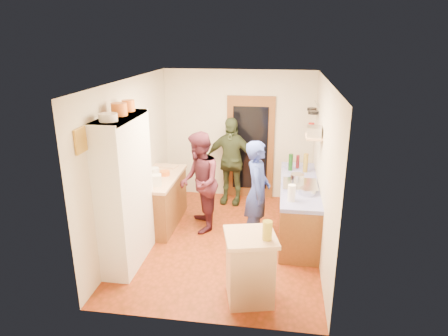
% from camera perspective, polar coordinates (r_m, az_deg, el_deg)
% --- Properties ---
extents(floor, '(3.00, 4.00, 0.02)m').
position_cam_1_polar(floor, '(6.71, -0.02, -10.37)').
color(floor, '#933316').
rests_on(floor, ground).
extents(ceiling, '(3.00, 4.00, 0.02)m').
position_cam_1_polar(ceiling, '(5.91, -0.03, 12.47)').
color(ceiling, silver).
rests_on(ceiling, ground).
extents(wall_back, '(3.00, 0.02, 2.60)m').
position_cam_1_polar(wall_back, '(8.10, 2.07, 4.73)').
color(wall_back, beige).
rests_on(wall_back, ground).
extents(wall_front, '(3.00, 0.02, 2.60)m').
position_cam_1_polar(wall_front, '(4.35, -3.95, -7.92)').
color(wall_front, beige).
rests_on(wall_front, ground).
extents(wall_left, '(0.02, 4.00, 2.60)m').
position_cam_1_polar(wall_left, '(6.57, -13.17, 0.91)').
color(wall_left, beige).
rests_on(wall_left, ground).
extents(wall_right, '(0.02, 4.00, 2.60)m').
position_cam_1_polar(wall_right, '(6.16, 14.01, -0.34)').
color(wall_right, beige).
rests_on(wall_right, ground).
extents(door_frame, '(0.95, 0.06, 2.10)m').
position_cam_1_polar(door_frame, '(8.10, 3.78, 2.87)').
color(door_frame, brown).
rests_on(door_frame, ground).
extents(door_glass, '(0.70, 0.02, 1.70)m').
position_cam_1_polar(door_glass, '(8.07, 3.76, 2.81)').
color(door_glass, black).
rests_on(door_glass, door_frame).
extents(hutch_body, '(0.40, 1.20, 2.20)m').
position_cam_1_polar(hutch_body, '(5.86, -13.90, -3.40)').
color(hutch_body, white).
rests_on(hutch_body, ground).
extents(hutch_top_shelf, '(0.40, 1.14, 0.04)m').
position_cam_1_polar(hutch_top_shelf, '(5.56, -14.76, 6.99)').
color(hutch_top_shelf, white).
rests_on(hutch_top_shelf, hutch_body).
extents(plate_stack, '(0.23, 0.23, 0.10)m').
position_cam_1_polar(plate_stack, '(5.25, -16.22, 6.97)').
color(plate_stack, white).
rests_on(plate_stack, hutch_top_shelf).
extents(orange_pot_a, '(0.21, 0.21, 0.17)m').
position_cam_1_polar(orange_pot_a, '(5.57, -14.73, 8.11)').
color(orange_pot_a, orange).
rests_on(orange_pot_a, hutch_top_shelf).
extents(orange_pot_b, '(0.18, 0.18, 0.16)m').
position_cam_1_polar(orange_pot_b, '(5.87, -13.50, 8.66)').
color(orange_pot_b, orange).
rests_on(orange_pot_b, hutch_top_shelf).
extents(left_counter_base, '(0.60, 1.40, 0.85)m').
position_cam_1_polar(left_counter_base, '(7.17, -9.05, -4.78)').
color(left_counter_base, brown).
rests_on(left_counter_base, ground).
extents(left_counter_top, '(0.64, 1.44, 0.05)m').
position_cam_1_polar(left_counter_top, '(7.00, -9.24, -1.40)').
color(left_counter_top, '#D8AA81').
rests_on(left_counter_top, left_counter_base).
extents(toaster, '(0.27, 0.22, 0.18)m').
position_cam_1_polar(toaster, '(6.57, -9.96, -1.73)').
color(toaster, white).
rests_on(toaster, left_counter_top).
extents(kettle, '(0.22, 0.22, 0.19)m').
position_cam_1_polar(kettle, '(6.87, -9.97, -0.75)').
color(kettle, white).
rests_on(kettle, left_counter_top).
extents(orange_bowl, '(0.18, 0.18, 0.08)m').
position_cam_1_polar(orange_bowl, '(7.03, -8.46, -0.73)').
color(orange_bowl, orange).
rests_on(orange_bowl, left_counter_top).
extents(chopping_board, '(0.34, 0.28, 0.02)m').
position_cam_1_polar(chopping_board, '(7.46, -7.90, 0.24)').
color(chopping_board, '#D8AA81').
rests_on(chopping_board, left_counter_top).
extents(right_counter_base, '(0.60, 2.20, 0.84)m').
position_cam_1_polar(right_counter_base, '(6.92, 10.53, -5.80)').
color(right_counter_base, brown).
rests_on(right_counter_base, ground).
extents(right_counter_top, '(0.62, 2.22, 0.06)m').
position_cam_1_polar(right_counter_top, '(6.75, 10.75, -2.31)').
color(right_counter_top, '#1F1FAB').
rests_on(right_counter_top, right_counter_base).
extents(hob, '(0.55, 0.58, 0.04)m').
position_cam_1_polar(hob, '(6.60, 10.81, -2.35)').
color(hob, silver).
rests_on(hob, right_counter_top).
extents(pot_on_hob, '(0.22, 0.22, 0.14)m').
position_cam_1_polar(pot_on_hob, '(6.60, 10.42, -1.45)').
color(pot_on_hob, silver).
rests_on(pot_on_hob, hob).
extents(bottle_a, '(0.09, 0.09, 0.31)m').
position_cam_1_polar(bottle_a, '(7.27, 9.50, 0.83)').
color(bottle_a, '#143F14').
rests_on(bottle_a, right_counter_top).
extents(bottle_b, '(0.07, 0.07, 0.25)m').
position_cam_1_polar(bottle_b, '(7.42, 10.48, 0.90)').
color(bottle_b, '#591419').
rests_on(bottle_b, right_counter_top).
extents(bottle_c, '(0.11, 0.11, 0.34)m').
position_cam_1_polar(bottle_c, '(7.22, 11.57, 0.71)').
color(bottle_c, olive).
rests_on(bottle_c, right_counter_top).
extents(paper_towel, '(0.14, 0.14, 0.25)m').
position_cam_1_polar(paper_towel, '(5.95, 9.63, -3.53)').
color(paper_towel, white).
rests_on(paper_towel, right_counter_top).
extents(mixing_bowl, '(0.29, 0.29, 0.10)m').
position_cam_1_polar(mixing_bowl, '(6.27, 11.85, -3.27)').
color(mixing_bowl, silver).
rests_on(mixing_bowl, right_counter_top).
extents(island_base, '(0.67, 0.67, 0.86)m').
position_cam_1_polar(island_base, '(5.19, 3.70, -14.22)').
color(island_base, '#D8AA81').
rests_on(island_base, ground).
extents(island_top, '(0.75, 0.75, 0.05)m').
position_cam_1_polar(island_top, '(4.96, 3.81, -9.80)').
color(island_top, '#D8AA81').
rests_on(island_top, island_base).
extents(cutting_board, '(0.41, 0.36, 0.02)m').
position_cam_1_polar(cutting_board, '(4.99, 3.14, -9.46)').
color(cutting_board, white).
rests_on(cutting_board, island_top).
extents(oil_jar, '(0.14, 0.14, 0.24)m').
position_cam_1_polar(oil_jar, '(4.82, 6.21, -8.84)').
color(oil_jar, '#AD9E2D').
rests_on(oil_jar, island_top).
extents(pan_rail, '(0.02, 0.65, 0.02)m').
position_cam_1_polar(pan_rail, '(7.45, 13.07, 8.93)').
color(pan_rail, silver).
rests_on(pan_rail, wall_right).
extents(pan_hang_a, '(0.18, 0.18, 0.05)m').
position_cam_1_polar(pan_hang_a, '(7.30, 12.62, 7.73)').
color(pan_hang_a, black).
rests_on(pan_hang_a, pan_rail).
extents(pan_hang_b, '(0.16, 0.16, 0.05)m').
position_cam_1_polar(pan_hang_b, '(7.50, 12.51, 7.86)').
color(pan_hang_b, black).
rests_on(pan_hang_b, pan_rail).
extents(pan_hang_c, '(0.17, 0.17, 0.05)m').
position_cam_1_polar(pan_hang_c, '(7.69, 12.43, 8.21)').
color(pan_hang_c, black).
rests_on(pan_hang_c, pan_rail).
extents(wall_shelf, '(0.26, 0.42, 0.03)m').
position_cam_1_polar(wall_shelf, '(6.47, 12.71, 4.35)').
color(wall_shelf, '#D8AA81').
rests_on(wall_shelf, wall_right).
extents(radio, '(0.24, 0.31, 0.15)m').
position_cam_1_polar(radio, '(6.45, 12.77, 5.13)').
color(radio, silver).
rests_on(radio, wall_shelf).
extents(ext_bracket, '(0.06, 0.10, 0.04)m').
position_cam_1_polar(ext_bracket, '(7.74, 12.73, 4.77)').
color(ext_bracket, black).
rests_on(ext_bracket, wall_right).
extents(fire_extinguisher, '(0.11, 0.11, 0.32)m').
position_cam_1_polar(fire_extinguisher, '(7.73, 12.31, 5.15)').
color(fire_extinguisher, red).
rests_on(fire_extinguisher, wall_right).
extents(picture_frame, '(0.03, 0.25, 0.30)m').
position_cam_1_polar(picture_frame, '(5.00, -19.82, 3.72)').
color(picture_frame, gold).
rests_on(picture_frame, wall_left).
extents(person_hob, '(0.40, 0.62, 1.68)m').
position_cam_1_polar(person_hob, '(6.40, 5.06, -3.50)').
color(person_hob, '#2C3E98').
rests_on(person_hob, ground).
extents(person_left, '(0.86, 0.99, 1.73)m').
position_cam_1_polar(person_left, '(6.79, -3.31, -1.93)').
color(person_left, '#431A26').
rests_on(person_left, ground).
extents(person_back, '(1.07, 0.56, 1.74)m').
position_cam_1_polar(person_back, '(7.83, 1.02, 0.99)').
color(person_back, '#2D3720').
rests_on(person_back, ground).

